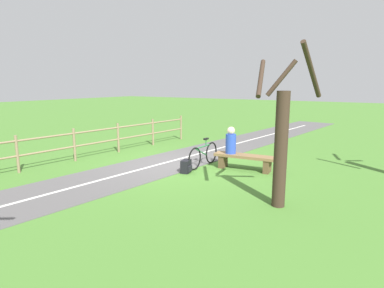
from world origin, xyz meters
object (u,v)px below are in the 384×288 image
backpack (186,166)px  tree_by_path (281,139)px  bench (245,159)px  person_seated (231,141)px  bicycle (203,155)px

backpack → tree_by_path: (-3.01, 1.07, 1.22)m
bench → person_seated: bearing=0.0°
person_seated → tree_by_path: (-2.18, 2.20, 0.59)m
person_seated → bicycle: size_ratio=0.48×
bicycle → tree_by_path: bearing=56.1°
person_seated → tree_by_path: tree_by_path is taller
tree_by_path → backpack: bearing=-19.5°
bench → backpack: (1.26, 1.18, -0.13)m
bench → tree_by_path: (-1.75, 2.25, 1.08)m
bench → person_seated: person_seated is taller
bicycle → backpack: bicycle is taller
tree_by_path → person_seated: bearing=-45.3°
person_seated → bench: bearing=-180.0°
bicycle → bench: bearing=103.7°
bench → person_seated: size_ratio=2.29×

